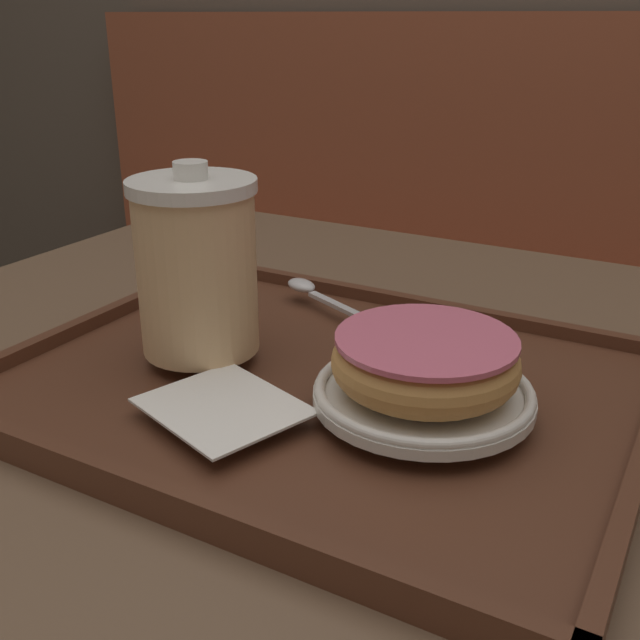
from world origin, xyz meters
The scene contains 8 objects.
booth_bench centered at (-0.29, 0.87, 0.32)m, with size 1.71×0.44×1.00m.
cafe_table centered at (0.00, 0.00, 0.54)m, with size 0.95×0.89×0.72m.
serving_tray centered at (0.02, -0.03, 0.72)m, with size 0.49×0.38×0.02m.
napkin_paper centered at (-0.01, -0.12, 0.74)m, with size 0.13×0.12×0.00m.
coffee_cup_front centered at (-0.09, -0.04, 0.81)m, with size 0.10×0.10×0.15m.
plate_with_chocolate_donut centered at (0.11, -0.04, 0.75)m, with size 0.16×0.16×0.01m.
donut_chocolate_glazed centered at (0.11, -0.04, 0.77)m, with size 0.13×0.13×0.04m.
spoon centered at (-0.07, 0.11, 0.74)m, with size 0.13×0.07×0.01m.
Camera 1 is at (0.27, -0.48, 0.99)m, focal length 42.00 mm.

